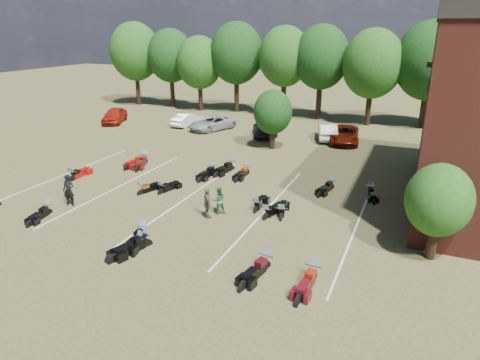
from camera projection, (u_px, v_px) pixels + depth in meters
The scene contains 34 objects.
ground at pixel (209, 226), 22.11m from camera, with size 160.00×160.00×0.00m, color brown.
car_0 at pixel (115, 115), 45.75m from camera, with size 1.88×4.66×1.59m, color #9B1A0E.
car_1 at pixel (188, 120), 44.33m from camera, with size 1.40×4.03×1.33m, color silver.
car_2 at pixel (212, 123), 42.52m from camera, with size 2.31×5.01×1.39m, color #96989E.
car_3 at pixel (264, 128), 40.31m from camera, with size 2.00×4.93×1.43m, color black.
car_4 at pixel (268, 127), 40.94m from camera, with size 1.67×4.14×1.41m, color navy.
car_5 at pixel (327, 131), 38.90m from camera, with size 1.58×4.53×1.49m, color #ADAFAA.
car_6 at pixel (345, 135), 37.85m from camera, with size 2.41×5.23×1.45m, color #551204.
person_black at pixel (69, 190), 24.34m from camera, with size 0.67×0.44×1.84m, color black.
person_green at pixel (219, 200), 23.32m from camera, with size 0.75×0.59×1.55m, color #286C40.
person_grey at pixel (207, 203), 22.75m from camera, with size 0.98×0.41×1.67m, color #4F4B44.
motorcycle_1 at pixel (48, 214), 23.47m from camera, with size 0.67×2.11×1.18m, color black, non-canonical shape.
motorcycle_2 at pixel (143, 239), 20.72m from camera, with size 0.78×2.45×1.37m, color black, non-canonical shape.
motorcycle_3 at pixel (146, 246), 20.03m from camera, with size 0.79×2.48×1.38m, color black, non-canonical shape.
motorcycle_4 at pixel (139, 248), 19.87m from camera, with size 0.67×2.09×1.17m, color black, non-canonical shape.
motorcycle_5 at pixel (265, 269), 18.14m from camera, with size 0.78×2.44×1.36m, color black, non-canonical shape.
motorcycle_6 at pixel (313, 280), 17.35m from camera, with size 0.77×2.41×1.34m, color #490A12, non-canonical shape.
motorcycle_7 at pixel (73, 181), 28.61m from camera, with size 0.76×2.38×1.33m, color #9C0D0B, non-canonical shape.
motorcycle_8 at pixel (141, 194), 26.27m from camera, with size 0.65×2.05×1.14m, color black, non-canonical shape.
motorcycle_9 at pixel (162, 193), 26.40m from camera, with size 0.66×2.08×1.16m, color black, non-canonical shape.
motorcycle_11 at pixel (281, 219), 22.88m from camera, with size 0.72×2.26×1.26m, color black, non-canonical shape.
motorcycle_12 at pixel (256, 212), 23.80m from camera, with size 0.69×2.16×1.20m, color black, non-canonical shape.
motorcycle_13 at pixel (266, 219), 22.92m from camera, with size 0.69×2.17×1.21m, color black, non-canonical shape.
motorcycle_14 at pixel (146, 164), 32.20m from camera, with size 0.81×2.53×1.41m, color #440D09, non-canonical shape.
motorcycle_15 at pixel (142, 163), 32.28m from camera, with size 0.77×2.41×1.35m, color maroon, non-canonical shape.
motorcycle_16 at pixel (213, 174), 29.87m from camera, with size 0.76×2.40×1.34m, color black, non-canonical shape.
motorcycle_17 at pixel (247, 174), 29.85m from camera, with size 0.74×2.32×1.29m, color black, non-canonical shape.
motorcycle_18 at pixel (231, 170), 30.74m from camera, with size 0.80×2.51×1.40m, color black, non-canonical shape.
motorcycle_19 at pixel (331, 189), 27.13m from camera, with size 0.71×2.24×1.25m, color black, non-canonical shape.
motorcycle_20 at pixel (370, 194), 26.30m from camera, with size 0.65×2.04×1.13m, color black, non-canonical shape.
tree_line at pixel (324, 61), 45.44m from camera, with size 56.00×6.00×9.79m.
young_tree_near_building at pixel (439, 200), 18.14m from camera, with size 2.80×2.80×4.16m.
young_tree_midfield at pixel (273, 112), 35.22m from camera, with size 3.20×3.20×4.70m.
parking_lines at pixel (188, 197), 25.82m from camera, with size 20.10×14.00×0.01m.
Camera 1 is at (9.37, -17.76, 9.68)m, focal length 32.00 mm.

